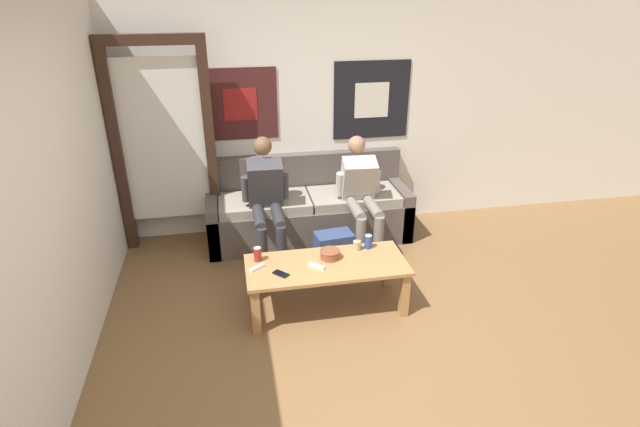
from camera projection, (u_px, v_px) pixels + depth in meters
name	position (u px, v px, depth m)	size (l,w,h in m)	color
ground_plane	(360.00, 365.00, 3.69)	(18.00, 18.00, 0.00)	brown
wall_back	(305.00, 115.00, 5.34)	(10.00, 0.07, 2.55)	white
wall_left	(26.00, 237.00, 2.81)	(0.05, 10.00, 2.55)	white
door_frame	(163.00, 135.00, 4.93)	(1.00, 0.10, 2.15)	#382319
couch	(308.00, 211.00, 5.43)	(2.16, 0.71, 0.88)	#564C47
coffee_table	(326.00, 271.00, 4.20)	(1.35, 0.57, 0.44)	#B27F4C
person_seated_adult	(267.00, 198.00, 4.86)	(0.47, 0.88, 1.22)	#2D2D33
person_seated_teen	(361.00, 193.00, 5.04)	(0.47, 0.88, 1.16)	gray
backpack	(334.00, 252.00, 4.86)	(0.38, 0.29, 0.39)	navy
ceramic_bowl	(330.00, 254.00, 4.24)	(0.17, 0.17, 0.08)	brown
pillar_candle	(357.00, 245.00, 4.37)	(0.07, 0.07, 0.09)	tan
drink_can_blue	(368.00, 242.00, 4.39)	(0.07, 0.07, 0.12)	#28479E
drink_can_red	(258.00, 254.00, 4.19)	(0.07, 0.07, 0.12)	maroon
game_controller_near_left	(317.00, 266.00, 4.11)	(0.13, 0.12, 0.03)	white
game_controller_near_right	(257.00, 268.00, 4.09)	(0.14, 0.11, 0.03)	white
cell_phone	(281.00, 274.00, 4.02)	(0.14, 0.14, 0.01)	black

